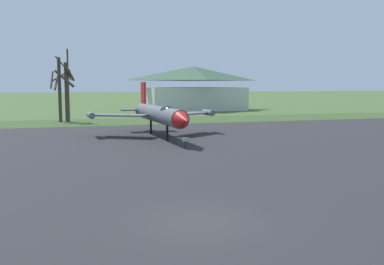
% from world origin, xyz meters
% --- Properties ---
extents(ground_plane, '(600.00, 600.00, 0.00)m').
position_xyz_m(ground_plane, '(0.00, 0.00, 0.00)').
color(ground_plane, '#425B2D').
extents(asphalt_apron, '(108.38, 49.39, 0.05)m').
position_xyz_m(asphalt_apron, '(0.00, 14.82, 0.03)').
color(asphalt_apron, '#28282B').
rests_on(asphalt_apron, ground).
extents(grass_verge_strip, '(168.38, 12.00, 0.06)m').
position_xyz_m(grass_verge_strip, '(0.00, 45.51, 0.03)').
color(grass_verge_strip, '#364D26').
rests_on(grass_verge_strip, ground).
extents(jet_fighter_front_left, '(13.15, 16.60, 5.49)m').
position_xyz_m(jet_fighter_front_left, '(4.38, 25.94, 2.36)').
color(jet_fighter_front_left, '#565B60').
rests_on(jet_fighter_front_left, ground).
extents(info_placard_front_left, '(0.59, 0.38, 1.00)m').
position_xyz_m(info_placard_front_left, '(4.68, 17.78, 0.63)').
color(info_placard_front_left, black).
rests_on(info_placard_front_left, ground).
extents(bare_tree_right_of_center, '(2.93, 3.27, 10.05)m').
position_xyz_m(bare_tree_right_of_center, '(-4.61, 47.37, 5.16)').
color(bare_tree_right_of_center, '#42382D').
rests_on(bare_tree_right_of_center, ground).
extents(bare_tree_far_right, '(2.88, 3.34, 8.24)m').
position_xyz_m(bare_tree_far_right, '(-3.83, 47.18, 4.52)').
color(bare_tree_far_right, '#42382D').
rests_on(bare_tree_far_right, ground).
extents(visitor_building, '(20.19, 13.11, 8.98)m').
position_xyz_m(visitor_building, '(21.84, 70.24, 4.44)').
color(visitor_building, beige).
rests_on(visitor_building, ground).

